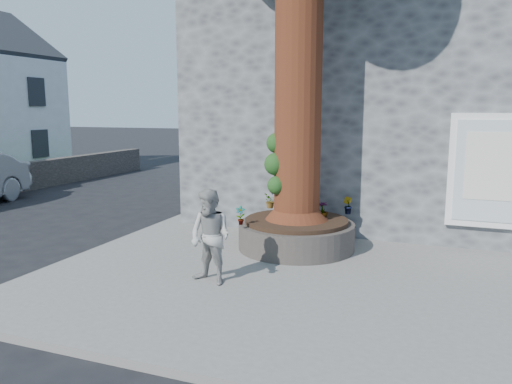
% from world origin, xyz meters
% --- Properties ---
extents(ground, '(120.00, 120.00, 0.00)m').
position_xyz_m(ground, '(0.00, 0.00, 0.00)').
color(ground, black).
rests_on(ground, ground).
extents(pavement, '(9.00, 8.00, 0.12)m').
position_xyz_m(pavement, '(1.50, 1.00, 0.06)').
color(pavement, slate).
rests_on(pavement, ground).
extents(yellow_line, '(0.10, 30.00, 0.01)m').
position_xyz_m(yellow_line, '(-3.05, 1.00, 0.00)').
color(yellow_line, yellow).
rests_on(yellow_line, ground).
extents(stone_shop, '(10.30, 8.30, 6.30)m').
position_xyz_m(stone_shop, '(2.50, 7.20, 3.16)').
color(stone_shop, '#46484B').
rests_on(stone_shop, ground).
extents(planter, '(2.30, 2.30, 0.60)m').
position_xyz_m(planter, '(0.80, 2.00, 0.41)').
color(planter, black).
rests_on(planter, pavement).
extents(man, '(0.76, 0.52, 1.99)m').
position_xyz_m(man, '(0.10, 3.33, 1.12)').
color(man, '#151B3B').
rests_on(man, pavement).
extents(woman, '(0.86, 0.74, 1.52)m').
position_xyz_m(woman, '(0.10, -0.43, 0.88)').
color(woman, '#9F9D98').
rests_on(woman, pavement).
extents(shopping_bag, '(0.21, 0.13, 0.28)m').
position_xyz_m(shopping_bag, '(0.38, 3.23, 0.26)').
color(shopping_bag, white).
rests_on(shopping_bag, pavement).
extents(plant_a, '(0.21, 0.17, 0.36)m').
position_xyz_m(plant_a, '(-0.05, 1.15, 0.90)').
color(plant_a, gray).
rests_on(plant_a, planter).
extents(plant_b, '(0.27, 0.27, 0.36)m').
position_xyz_m(plant_b, '(1.65, 2.85, 0.90)').
color(plant_b, gray).
rests_on(plant_b, planter).
extents(plant_c, '(0.27, 0.27, 0.36)m').
position_xyz_m(plant_c, '(1.29, 2.13, 0.90)').
color(plant_c, gray).
rests_on(plant_c, planter).
extents(plant_d, '(0.30, 0.33, 0.32)m').
position_xyz_m(plant_d, '(-0.05, 2.85, 0.88)').
color(plant_d, gray).
rests_on(plant_d, planter).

